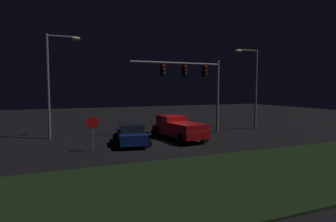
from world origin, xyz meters
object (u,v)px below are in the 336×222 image
Objects in this scene: pickup_truck at (178,127)px; traffic_signal_gantry at (194,78)px; street_lamp_left at (55,73)px; street_lamp_right at (252,79)px; stop_sign at (92,127)px; car_sedan at (131,134)px.

traffic_signal_gantry reaches higher than pickup_truck.
street_lamp_left is at bearing 170.14° from traffic_signal_gantry.
street_lamp_right is 3.45× the size of stop_sign.
traffic_signal_gantry is (2.61, 2.23, 3.90)m from pickup_truck.
pickup_truck is at bearing -70.95° from car_sedan.
stop_sign is at bearing 100.34° from pickup_truck.
stop_sign is at bearing -156.27° from traffic_signal_gantry.
traffic_signal_gantry is at bearing 23.73° from stop_sign.
pickup_truck is 3.97m from car_sedan.
street_lamp_right reaches higher than stop_sign.
street_lamp_left is at bearing 58.87° from pickup_truck.
car_sedan is at bearing -167.32° from street_lamp_right.
street_lamp_left is 3.67× the size of stop_sign.
stop_sign reaches higher than car_sedan.
street_lamp_right is (6.28, 0.05, -0.01)m from traffic_signal_gantry.
street_lamp_right is 16.55m from stop_sign.
pickup_truck is at bearing -25.85° from street_lamp_left.
street_lamp_right is at bearing -66.95° from car_sedan.
traffic_signal_gantry is 11.44m from street_lamp_left.
street_lamp_right is (12.81, 2.88, 4.15)m from car_sedan.
traffic_signal_gantry is at bearing -9.86° from street_lamp_left.
street_lamp_right is at bearing 14.93° from stop_sign.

